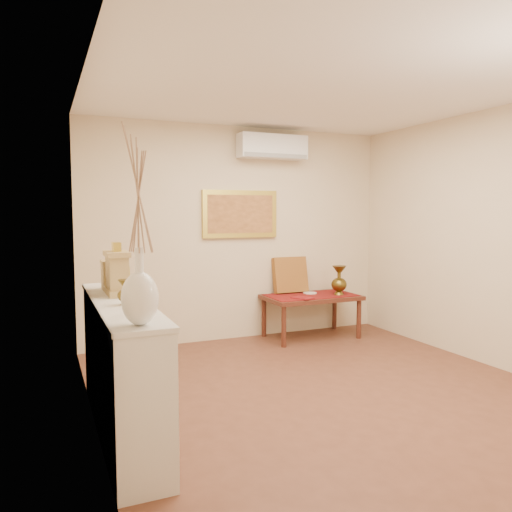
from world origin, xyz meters
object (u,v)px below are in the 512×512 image
white_vase (138,227)px  display_ledge (121,366)px  mantel_clock (117,272)px  low_table (311,300)px  brass_urn_tall (339,277)px  wooden_chest (112,275)px

white_vase → display_ledge: size_ratio=0.55×
mantel_clock → low_table: 3.17m
brass_urn_tall → mantel_clock: (-2.99, -1.49, 0.37)m
white_vase → brass_urn_tall: 4.08m
brass_urn_tall → display_ledge: brass_urn_tall is taller
brass_urn_tall → display_ledge: bearing=-149.7°
wooden_chest → low_table: (2.65, 1.31, -0.62)m
white_vase → display_ledge: white_vase is taller
brass_urn_tall → low_table: brass_urn_tall is taller
low_table → mantel_clock: bearing=-148.8°
brass_urn_tall → mantel_clock: bearing=-153.5°
white_vase → wooden_chest: white_vase is taller
mantel_clock → low_table: (2.65, 1.60, -0.67)m
brass_urn_tall → low_table: (-0.35, 0.12, -0.30)m
brass_urn_tall → white_vase: bearing=-139.0°
white_vase → low_table: (2.68, 2.75, -1.05)m
wooden_chest → low_table: bearing=26.3°
mantel_clock → brass_urn_tall: bearing=26.5°
white_vase → brass_urn_tall: (3.03, 2.63, -0.75)m
mantel_clock → wooden_chest: (-0.01, 0.29, -0.05)m
wooden_chest → low_table: 3.03m
wooden_chest → low_table: size_ratio=0.20×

